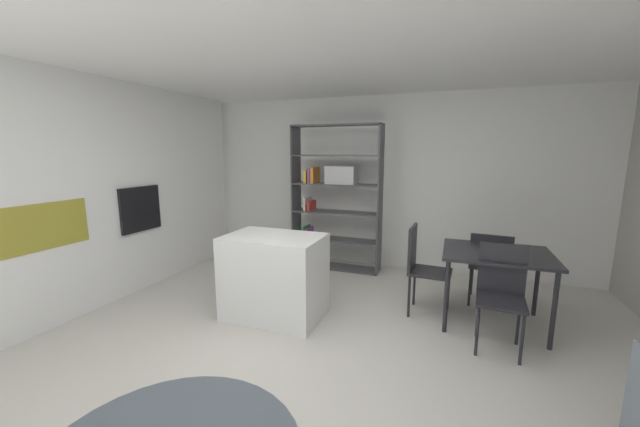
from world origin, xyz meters
name	(u,v)px	position (x,y,z in m)	size (l,w,h in m)	color
ground_plane	(297,356)	(0.00, 0.00, 0.00)	(8.90, 8.90, 0.00)	beige
ceiling_slab	(293,36)	(0.00, 0.00, 2.64)	(6.47, 5.73, 0.06)	white
back_partition	(371,182)	(0.00, 2.84, 1.30)	(6.47, 0.06, 2.61)	white
tall_cabinet_run_left	(59,195)	(-2.86, 0.00, 1.30)	(0.64, 5.16, 2.61)	white
cabinet_niche_splashback	(26,230)	(-2.53, -0.55, 1.05)	(0.01, 1.19, 0.46)	#9E932D
built_in_oven	(140,209)	(-2.52, 0.75, 1.06)	(0.06, 0.59, 0.57)	black
kitchen_island	(274,276)	(-0.55, 0.63, 0.45)	(1.02, 0.68, 0.90)	white
open_bookshelf	(334,195)	(-0.48, 2.43, 1.14)	(1.35, 0.34, 2.17)	#4C4C51
dining_table	(496,260)	(1.66, 1.28, 0.69)	(1.03, 0.85, 0.77)	#232328
dining_chair_near	(501,288)	(1.66, 0.83, 0.56)	(0.43, 0.44, 0.94)	#232328
dining_chair_far	(490,262)	(1.65, 1.73, 0.53)	(0.48, 0.48, 0.87)	#232328
dining_chair_island_side	(421,262)	(0.92, 1.28, 0.58)	(0.46, 0.43, 0.98)	#232328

